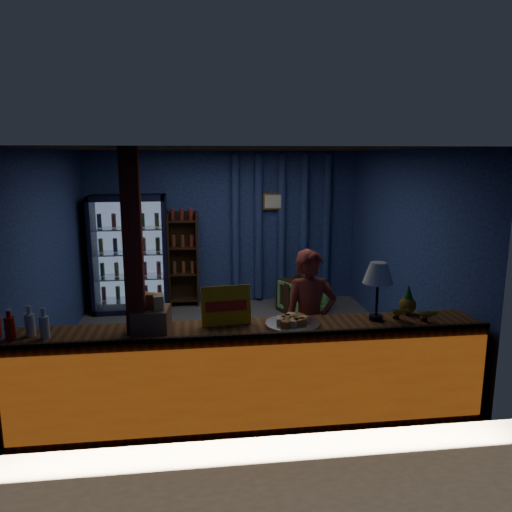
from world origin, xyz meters
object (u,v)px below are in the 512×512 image
at_px(pastry_tray, 292,323).
at_px(table_lamp, 378,275).
at_px(green_chair, 302,296).
at_px(shopkeeper, 310,322).

bearing_deg(pastry_tray, table_lamp, 3.89).
bearing_deg(green_chair, shopkeeper, 52.03).
relative_size(green_chair, table_lamp, 1.04).
bearing_deg(green_chair, table_lamp, 63.27).
bearing_deg(table_lamp, green_chair, 90.24).
height_order(green_chair, pastry_tray, pastry_tray).
bearing_deg(pastry_tray, green_chair, 75.70).
height_order(shopkeeper, table_lamp, shopkeeper).
bearing_deg(pastry_tray, shopkeeper, 61.09).
bearing_deg(table_lamp, shopkeeper, 137.53).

